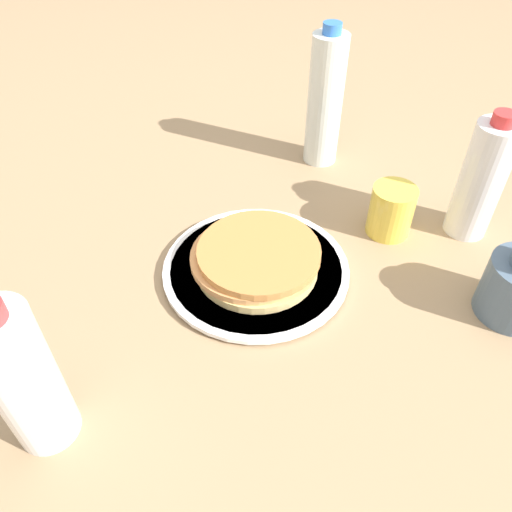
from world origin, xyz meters
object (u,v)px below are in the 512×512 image
Objects in this scene: plate at (256,269)px; pancake_stack at (256,258)px; water_bottle_mid at (482,180)px; juice_glass at (392,212)px; water_bottle_near at (325,101)px; water_bottle_far at (23,379)px.

plate is 1.46× the size of pancake_stack.
water_bottle_mid is (-0.35, 0.01, 0.09)m from plate.
water_bottle_near is (0.02, -0.24, 0.08)m from juice_glass.
plate is 0.35m from water_bottle_far.
juice_glass is 0.33× the size of water_bottle_near.
water_bottle_mid reaches higher than pancake_stack.
water_bottle_mid reaches higher than plate.
water_bottle_near is at bearing -129.68° from plate.
water_bottle_near reaches higher than plate.
pancake_stack is 0.75× the size of water_bottle_near.
juice_glass is at bearing -160.75° from water_bottle_far.
pancake_stack is 0.23m from juice_glass.
water_bottle_far reaches higher than plate.
water_bottle_far is at bearing 13.16° from water_bottle_mid.
juice_glass is (-0.23, -0.02, 0.01)m from pancake_stack.
water_bottle_near is at bearing -140.51° from water_bottle_far.
pancake_stack is (0.00, 0.00, 0.02)m from plate.
water_bottle_mid is (-0.14, 0.27, -0.02)m from water_bottle_near.
water_bottle_near is (-0.21, -0.26, 0.09)m from pancake_stack.
water_bottle_mid is (-0.35, 0.01, 0.07)m from pancake_stack.
water_bottle_far is (0.30, 0.16, 0.07)m from pancake_stack.
juice_glass is at bearing -174.74° from plate.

